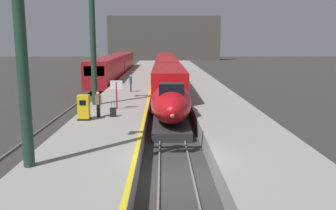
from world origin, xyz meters
The scene contains 18 objects.
ground_plane centered at (0.00, 0.00, 0.00)m, with size 260.00×260.00×0.00m, color #33302D.
platform_left centered at (-4.05, 24.75, 0.53)m, with size 4.80×110.00×1.05m, color gray.
platform_right centered at (4.05, 24.75, 0.53)m, with size 4.80×110.00×1.05m, color gray.
platform_left_safety_stripe centered at (-1.77, 24.75, 1.05)m, with size 0.20×107.80×0.01m, color yellow.
rail_main_left centered at (-0.75, 27.50, 0.06)m, with size 0.08×110.00×0.12m, color slate.
rail_main_right centered at (0.75, 27.50, 0.06)m, with size 0.08×110.00×0.12m, color slate.
rail_secondary_left centered at (-8.85, 27.50, 0.06)m, with size 0.08×110.00×0.12m, color slate.
rail_secondary_right centered at (-7.35, 27.50, 0.06)m, with size 0.08×110.00×0.12m, color slate.
highspeed_train_main centered at (0.00, 33.75, 1.95)m, with size 2.92×57.58×3.60m.
regional_train_adjacent centered at (-8.10, 42.87, 2.13)m, with size 2.85×36.60×3.80m.
station_column_near centered at (-5.85, -1.00, 7.37)m, with size 4.00×0.68×10.47m.
station_column_mid centered at (-5.90, 13.22, 6.59)m, with size 4.00×0.68×9.21m.
passenger_near_edge centered at (-4.78, 8.36, 2.04)m, with size 0.47×0.41×1.69m.
passenger_mid_platform centered at (-3.69, 20.30, 2.04)m, with size 0.27×0.57×1.69m.
rolling_suitcase centered at (-3.84, 8.50, 1.35)m, with size 0.40×0.22×0.98m.
ticket_machine_yellow centered at (-5.55, 7.55, 1.79)m, with size 0.76×0.62×1.60m.
departure_info_board centered at (-3.92, 11.14, 2.56)m, with size 0.90×0.10×2.12m.
terminus_back_wall centered at (0.00, 102.00, 7.00)m, with size 36.00×2.00×14.00m, color #4C4742.
Camera 1 is at (-0.58, -14.72, 5.96)m, focal length 38.24 mm.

